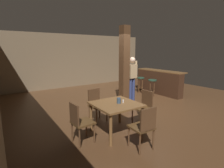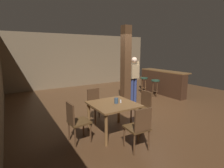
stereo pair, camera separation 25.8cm
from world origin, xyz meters
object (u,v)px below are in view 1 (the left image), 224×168
(napkin_cup, at_px, (119,101))
(chair_south, at_px, (144,126))
(bar_stool_mid, at_px, (141,81))
(standing_person, at_px, (132,77))
(salt_shaker, at_px, (123,101))
(dining_table, at_px, (116,108))
(bar_counter, at_px, (158,82))
(chair_west, at_px, (80,121))
(bar_stool_near, at_px, (152,84))
(chair_east, at_px, (144,106))
(chair_north, at_px, (96,103))

(napkin_cup, bearing_deg, chair_south, -92.52)
(chair_south, relative_size, bar_stool_mid, 1.21)
(standing_person, bearing_deg, salt_shaker, -135.19)
(dining_table, relative_size, bar_counter, 0.43)
(chair_west, height_order, standing_person, standing_person)
(salt_shaker, height_order, bar_stool_near, salt_shaker)
(bar_counter, distance_m, bar_stool_mid, 0.80)
(napkin_cup, height_order, bar_stool_mid, napkin_cup)
(bar_counter, bearing_deg, dining_table, -151.37)
(standing_person, distance_m, bar_stool_mid, 1.72)
(chair_east, distance_m, bar_stool_near, 3.03)
(chair_north, height_order, chair_west, same)
(chair_west, xyz_separation_m, napkin_cup, (0.99, -0.04, 0.29))
(chair_west, xyz_separation_m, chair_east, (1.85, -0.00, 0.00))
(dining_table, distance_m, salt_shaker, 0.23)
(chair_east, xyz_separation_m, napkin_cup, (-0.87, -0.04, 0.29))
(bar_counter, xyz_separation_m, bar_stool_near, (-0.60, -0.19, 0.01))
(chair_east, distance_m, standing_person, 1.99)
(chair_north, bearing_deg, salt_shaker, -77.65)
(chair_east, height_order, bar_stool_mid, chair_east)
(chair_east, relative_size, salt_shaker, 12.02)
(chair_east, height_order, napkin_cup, chair_east)
(standing_person, distance_m, bar_stool_near, 1.45)
(chair_east, distance_m, bar_stool_mid, 3.52)
(salt_shaker, height_order, bar_stool_mid, salt_shaker)
(chair_west, bearing_deg, dining_table, -0.90)
(chair_north, distance_m, bar_counter, 4.09)
(standing_person, bearing_deg, bar_stool_near, 10.54)
(chair_east, bearing_deg, bar_counter, 35.50)
(chair_east, distance_m, salt_shaker, 0.80)
(napkin_cup, xyz_separation_m, bar_stool_mid, (3.21, 2.67, -0.25))
(chair_north, height_order, salt_shaker, chair_north)
(bar_counter, bearing_deg, standing_person, -167.41)
(chair_west, bearing_deg, standing_person, 30.37)
(bar_stool_mid, bearing_deg, standing_person, -144.55)
(chair_east, xyz_separation_m, bar_stool_mid, (2.34, 2.63, 0.04))
(chair_west, distance_m, salt_shaker, 1.13)
(bar_counter, bearing_deg, chair_east, -144.50)
(chair_north, bearing_deg, chair_south, -88.30)
(napkin_cup, relative_size, standing_person, 0.07)
(napkin_cup, height_order, salt_shaker, napkin_cup)
(napkin_cup, bearing_deg, bar_stool_mid, 39.81)
(chair_north, distance_m, bar_stool_near, 3.46)
(dining_table, xyz_separation_m, salt_shaker, (0.18, -0.05, 0.15))
(chair_south, height_order, napkin_cup, chair_south)
(chair_east, relative_size, napkin_cup, 6.92)
(salt_shaker, bearing_deg, bar_counter, 30.31)
(chair_west, relative_size, chair_east, 1.00)
(chair_north, bearing_deg, bar_stool_near, 17.23)
(chair_south, relative_size, napkin_cup, 6.92)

